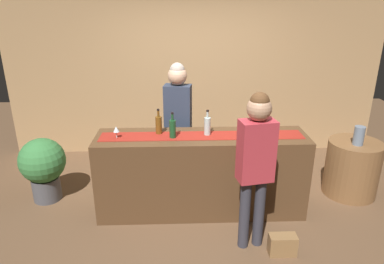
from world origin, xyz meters
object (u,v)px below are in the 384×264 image
at_px(wine_bottle_green, 173,128).
at_px(wine_bottle_amber, 159,125).
at_px(wine_glass_mid_counter, 116,130).
at_px(round_side_table, 352,168).
at_px(potted_plant_tall, 43,165).
at_px(customer_sipping, 256,157).
at_px(wine_bottle_clear, 207,126).
at_px(bartender, 178,113).
at_px(handbag, 282,245).
at_px(wine_glass_near_customer, 264,126).
at_px(vase_on_side_table, 359,136).

xyz_separation_m(wine_bottle_green, wine_bottle_amber, (-0.16, 0.13, 0.00)).
height_order(wine_bottle_green, wine_glass_mid_counter, wine_bottle_green).
distance_m(round_side_table, potted_plant_tall, 4.01).
bearing_deg(customer_sipping, wine_bottle_amber, 130.85).
relative_size(wine_bottle_clear, bartender, 0.18).
relative_size(round_side_table, potted_plant_tall, 0.88).
relative_size(potted_plant_tall, handbag, 3.00).
relative_size(wine_bottle_clear, handbag, 1.08).
bearing_deg(potted_plant_tall, wine_bottle_green, -12.47).
relative_size(wine_glass_near_customer, customer_sipping, 0.09).
xyz_separation_m(wine_glass_mid_counter, handbag, (1.75, -0.81, -0.98)).
bearing_deg(vase_on_side_table, customer_sipping, -147.99).
bearing_deg(wine_glass_near_customer, handbag, -86.00).
relative_size(wine_glass_mid_counter, vase_on_side_table, 0.60).
relative_size(wine_glass_near_customer, handbag, 0.51).
height_order(wine_bottle_amber, round_side_table, wine_bottle_amber).
bearing_deg(bartender, wine_glass_mid_counter, 51.74).
distance_m(wine_bottle_clear, potted_plant_tall, 2.17).
height_order(customer_sipping, vase_on_side_table, customer_sipping).
height_order(wine_bottle_amber, wine_glass_mid_counter, wine_bottle_amber).
xyz_separation_m(customer_sipping, handbag, (0.30, -0.16, -0.92)).
xyz_separation_m(wine_bottle_clear, bartender, (-0.34, 0.55, -0.02)).
bearing_deg(handbag, wine_bottle_amber, 143.73).
bearing_deg(handbag, customer_sipping, 152.32).
height_order(wine_bottle_amber, potted_plant_tall, wine_bottle_amber).
xyz_separation_m(wine_bottle_amber, bartender, (0.22, 0.49, -0.02)).
distance_m(wine_bottle_clear, round_side_table, 2.10).
xyz_separation_m(round_side_table, vase_on_side_table, (-0.03, -0.07, 0.49)).
xyz_separation_m(wine_bottle_green, wine_glass_mid_counter, (-0.63, 0.01, -0.01)).
bearing_deg(wine_bottle_green, wine_bottle_amber, 140.60).
relative_size(wine_bottle_amber, round_side_table, 0.41).
relative_size(customer_sipping, round_side_table, 2.26).
relative_size(wine_bottle_amber, vase_on_side_table, 1.26).
distance_m(wine_bottle_green, wine_glass_mid_counter, 0.63).
distance_m(wine_bottle_green, customer_sipping, 1.04).
bearing_deg(wine_bottle_amber, bartender, 65.69).
distance_m(wine_glass_mid_counter, customer_sipping, 1.59).
bearing_deg(bartender, handbag, 136.34).
distance_m(customer_sipping, round_side_table, 1.96).
bearing_deg(handbag, potted_plant_tall, 157.12).
bearing_deg(wine_glass_mid_counter, bartender, 41.84).
bearing_deg(wine_glass_mid_counter, handbag, -24.87).
bearing_deg(wine_glass_near_customer, vase_on_side_table, 9.76).
bearing_deg(wine_bottle_clear, wine_bottle_amber, 174.03).
relative_size(vase_on_side_table, potted_plant_tall, 0.29).
bearing_deg(vase_on_side_table, wine_bottle_amber, -176.28).
xyz_separation_m(bartender, handbag, (1.06, -1.43, -0.96)).
xyz_separation_m(wine_glass_near_customer, customer_sipping, (-0.24, -0.72, -0.06)).
height_order(customer_sipping, round_side_table, customer_sipping).
bearing_deg(wine_glass_near_customer, wine_bottle_green, -175.80).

